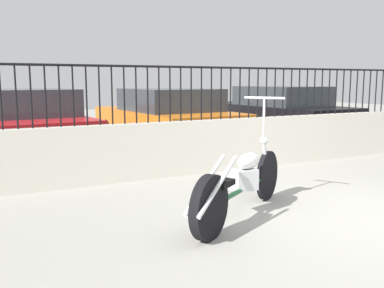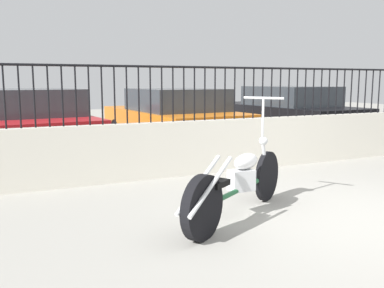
% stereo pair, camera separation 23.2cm
% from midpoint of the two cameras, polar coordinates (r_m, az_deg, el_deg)
% --- Properties ---
extents(ground_plane, '(40.00, 40.00, 0.00)m').
position_cam_midpoint_polar(ground_plane, '(5.25, 20.68, -9.25)').
color(ground_plane, gray).
extents(low_wall, '(10.24, 0.18, 0.89)m').
position_cam_midpoint_polar(low_wall, '(7.40, 3.56, -0.11)').
color(low_wall, beige).
rests_on(low_wall, ground_plane).
extents(fence_railing, '(10.24, 0.04, 0.89)m').
position_cam_midpoint_polar(fence_railing, '(7.32, 3.63, 7.88)').
color(fence_railing, black).
rests_on(fence_railing, low_wall).
extents(motorcycle_green, '(2.02, 1.37, 1.36)m').
position_cam_midpoint_polar(motorcycle_green, '(4.80, 4.86, -5.37)').
color(motorcycle_green, black).
rests_on(motorcycle_green, ground_plane).
extents(car_red, '(2.22, 4.25, 1.39)m').
position_cam_midpoint_polar(car_red, '(8.95, -22.22, 2.38)').
color(car_red, black).
rests_on(car_red, ground_plane).
extents(car_orange, '(2.08, 4.18, 1.38)m').
position_cam_midpoint_polar(car_orange, '(9.44, -4.11, 3.25)').
color(car_orange, black).
rests_on(car_orange, ground_plane).
extents(car_black, '(1.96, 4.33, 1.41)m').
position_cam_midpoint_polar(car_black, '(11.12, 10.63, 3.98)').
color(car_black, black).
rests_on(car_black, ground_plane).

